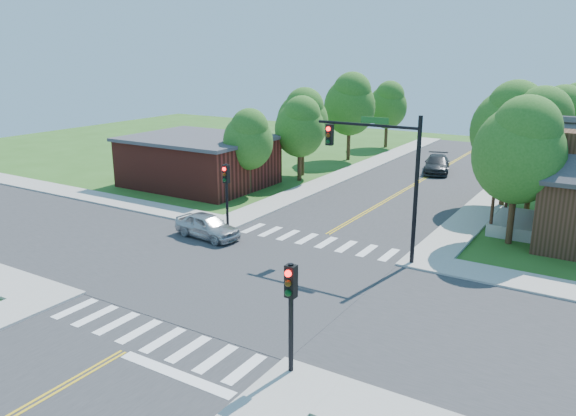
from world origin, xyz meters
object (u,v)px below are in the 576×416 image
Objects in this scene: car_silver at (207,226)px; car_dgrey at (437,165)px; signal_pole_nw at (226,184)px; signal_pole_se at (291,298)px; signal_mast_ne at (383,163)px.

car_dgrey reaches higher than car_silver.
car_dgrey is (5.69, 21.45, -1.95)m from signal_pole_nw.
signal_pole_se is 14.41m from car_silver.
signal_mast_ne is at bearing -70.60° from car_silver.
car_silver is at bearing 140.26° from signal_pole_se.
signal_pole_se is 0.91× the size of car_silver.
car_dgrey is at bearing -6.34° from car_silver.
car_silver is at bearing -167.32° from signal_mast_ne.
car_dgrey is at bearing 100.12° from signal_mast_ne.
signal_mast_ne is 1.89× the size of signal_pole_se.
signal_mast_ne reaches higher than car_dgrey.
signal_pole_se reaches higher than car_dgrey.
signal_mast_ne reaches higher than signal_pole_se.
car_dgrey is at bearing 75.15° from signal_pole_nw.
signal_pole_nw is at bearing 12.98° from car_silver.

